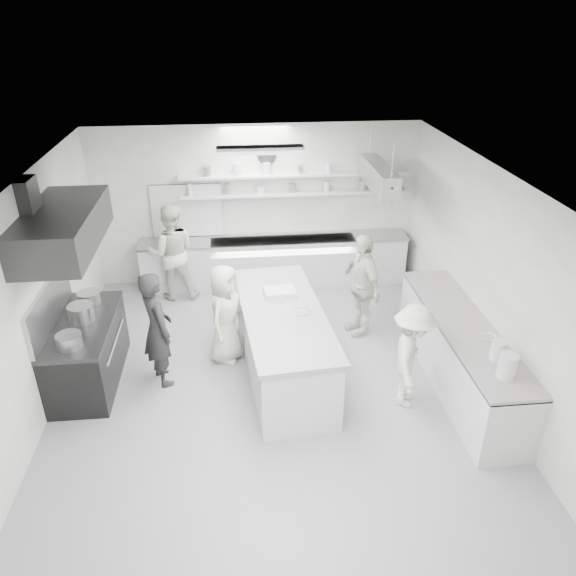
{
  "coord_description": "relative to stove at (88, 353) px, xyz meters",
  "views": [
    {
      "loc": [
        -0.42,
        -6.3,
        4.87
      ],
      "look_at": [
        0.29,
        0.6,
        1.24
      ],
      "focal_mm": 34.04,
      "sensor_mm": 36.0,
      "label": 1
    }
  ],
  "objects": [
    {
      "name": "floor",
      "position": [
        2.6,
        -0.4,
        -0.46
      ],
      "size": [
        6.0,
        7.0,
        0.02
      ],
      "primitive_type": "cube",
      "color": "gray",
      "rests_on": "ground"
    },
    {
      "name": "ceiling",
      "position": [
        2.6,
        -0.4,
        2.56
      ],
      "size": [
        6.0,
        7.0,
        0.02
      ],
      "primitive_type": "cube",
      "color": "white",
      "rests_on": "wall_back"
    },
    {
      "name": "wall_back",
      "position": [
        2.6,
        3.1,
        1.05
      ],
      "size": [
        6.0,
        0.04,
        3.0
      ],
      "primitive_type": "cube",
      "color": "silver",
      "rests_on": "floor"
    },
    {
      "name": "wall_front",
      "position": [
        2.6,
        -3.9,
        1.05
      ],
      "size": [
        6.0,
        0.04,
        3.0
      ],
      "primitive_type": "cube",
      "color": "silver",
      "rests_on": "floor"
    },
    {
      "name": "wall_left",
      "position": [
        -0.4,
        -0.4,
        1.05
      ],
      "size": [
        0.04,
        7.0,
        3.0
      ],
      "primitive_type": "cube",
      "color": "silver",
      "rests_on": "floor"
    },
    {
      "name": "wall_right",
      "position": [
        5.6,
        -0.4,
        1.05
      ],
      "size": [
        0.04,
        7.0,
        3.0
      ],
      "primitive_type": "cube",
      "color": "silver",
      "rests_on": "floor"
    },
    {
      "name": "stove",
      "position": [
        0.0,
        0.0,
        0.0
      ],
      "size": [
        0.8,
        1.8,
        0.9
      ],
      "primitive_type": "cube",
      "color": "black",
      "rests_on": "floor"
    },
    {
      "name": "exhaust_hood",
      "position": [
        0.0,
        -0.0,
        1.9
      ],
      "size": [
        0.85,
        2.0,
        0.5
      ],
      "primitive_type": "cube",
      "color": "#2A2A2B",
      "rests_on": "wall_left"
    },
    {
      "name": "back_counter",
      "position": [
        2.9,
        2.8,
        0.01
      ],
      "size": [
        5.0,
        0.6,
        0.92
      ],
      "primitive_type": "cube",
      "color": "silver",
      "rests_on": "floor"
    },
    {
      "name": "shelf_lower",
      "position": [
        3.3,
        2.97,
        1.3
      ],
      "size": [
        4.2,
        0.26,
        0.04
      ],
      "primitive_type": "cube",
      "color": "silver",
      "rests_on": "wall_back"
    },
    {
      "name": "shelf_upper",
      "position": [
        3.3,
        2.97,
        1.65
      ],
      "size": [
        4.2,
        0.26,
        0.04
      ],
      "primitive_type": "cube",
      "color": "silver",
      "rests_on": "wall_back"
    },
    {
      "name": "pass_through_window",
      "position": [
        1.3,
        3.08,
        1.0
      ],
      "size": [
        1.3,
        0.04,
        1.0
      ],
      "primitive_type": "cube",
      "color": "black",
      "rests_on": "wall_back"
    },
    {
      "name": "wall_clock",
      "position": [
        2.8,
        3.06,
        2.0
      ],
      "size": [
        0.32,
        0.05,
        0.32
      ],
      "primitive_type": "cylinder",
      "rotation": [
        1.57,
        0.0,
        0.0
      ],
      "color": "silver",
      "rests_on": "wall_back"
    },
    {
      "name": "right_counter",
      "position": [
        5.25,
        -0.6,
        0.02
      ],
      "size": [
        0.74,
        3.3,
        0.94
      ],
      "primitive_type": "cube",
      "color": "silver",
      "rests_on": "floor"
    },
    {
      "name": "pot_rack",
      "position": [
        4.6,
        2.0,
        1.85
      ],
      "size": [
        0.3,
        1.6,
        0.4
      ],
      "primitive_type": "cube",
      "color": "#A2A2A2",
      "rests_on": "ceiling"
    },
    {
      "name": "light_fixture_front",
      "position": [
        2.6,
        -2.2,
        2.49
      ],
      "size": [
        1.3,
        0.25,
        0.1
      ],
      "primitive_type": "cube",
      "color": "silver",
      "rests_on": "ceiling"
    },
    {
      "name": "light_fixture_rear",
      "position": [
        2.6,
        1.4,
        2.49
      ],
      "size": [
        1.3,
        0.25,
        0.1
      ],
      "primitive_type": "cube",
      "color": "silver",
      "rests_on": "ceiling"
    },
    {
      "name": "prep_island",
      "position": [
        2.78,
        -0.15,
        0.06
      ],
      "size": [
        1.27,
        2.84,
        1.02
      ],
      "primitive_type": "cube",
      "rotation": [
        0.0,
        0.0,
        0.09
      ],
      "color": "silver",
      "rests_on": "floor"
    },
    {
      "name": "stove_pot",
      "position": [
        0.0,
        0.07,
        0.6
      ],
      "size": [
        0.35,
        0.35,
        0.28
      ],
      "primitive_type": "cylinder",
      "color": "#A2A2A2",
      "rests_on": "stove"
    },
    {
      "name": "cook_stove",
      "position": [
        1.04,
        -0.12,
        0.41
      ],
      "size": [
        0.64,
        0.74,
        1.72
      ],
      "primitive_type": "imported",
      "rotation": [
        0.0,
        0.0,
        2.01
      ],
      "color": "black",
      "rests_on": "floor"
    },
    {
      "name": "cook_back",
      "position": [
        1.02,
        2.44,
        0.44
      ],
      "size": [
        0.9,
        0.72,
        1.79
      ],
      "primitive_type": "imported",
      "rotation": [
        0.0,
        0.0,
        -3.09
      ],
      "color": "beige",
      "rests_on": "floor"
    },
    {
      "name": "cook_island_left",
      "position": [
        1.97,
        0.35,
        0.32
      ],
      "size": [
        0.77,
        0.9,
        1.55
      ],
      "primitive_type": "imported",
      "rotation": [
        0.0,
        0.0,
        1.12
      ],
      "color": "beige",
      "rests_on": "floor"
    },
    {
      "name": "cook_island_right",
      "position": [
        4.15,
        0.91,
        0.41
      ],
      "size": [
        0.68,
        1.09,
        1.73
      ],
      "primitive_type": "imported",
      "rotation": [
        0.0,
        0.0,
        -1.29
      ],
      "color": "beige",
      "rests_on": "floor"
    },
    {
      "name": "cook_right",
      "position": [
        4.4,
        -0.97,
        0.3
      ],
      "size": [
        0.87,
        1.11,
        1.5
      ],
      "primitive_type": "imported",
      "rotation": [
        0.0,
        0.0,
        1.2
      ],
      "color": "beige",
      "rests_on": "floor"
    },
    {
      "name": "bowl_island_a",
      "position": [
        3.04,
        -0.2,
        0.59
      ],
      "size": [
        0.29,
        0.29,
        0.06
      ],
      "primitive_type": "imported",
      "rotation": [
        0.0,
        0.0,
        0.29
      ],
      "color": "#A2A2A2",
      "rests_on": "prep_island"
    },
    {
      "name": "bowl_island_b",
      "position": [
        2.76,
        0.14,
        0.6
      ],
      "size": [
        0.2,
        0.2,
        0.06
      ],
      "primitive_type": "imported",
      "rotation": [
        0.0,
        0.0,
        -0.08
      ],
      "color": "silver",
      "rests_on": "prep_island"
    },
    {
      "name": "bowl_right",
      "position": [
        5.41,
        -0.97,
        0.52
      ],
      "size": [
        0.29,
        0.29,
        0.06
      ],
      "primitive_type": "imported",
      "rotation": [
        0.0,
        0.0,
        -0.34
      ],
      "color": "silver",
      "rests_on": "right_counter"
    }
  ]
}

